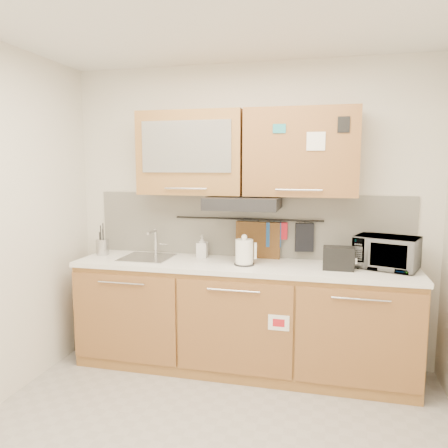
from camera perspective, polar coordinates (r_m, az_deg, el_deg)
The scene contains 17 objects.
wall_back at distance 3.88m, azimuth 3.23°, elevation 1.32°, with size 3.20×3.20×0.00m, color silver.
base_cabinet at distance 3.79m, azimuth 2.27°, elevation -12.76°, with size 2.80×0.64×0.88m.
countertop at distance 3.65m, azimuth 2.31°, elevation -5.47°, with size 2.82×0.62×0.04m, color white.
backsplash at distance 3.88m, azimuth 3.19°, elevation -0.17°, with size 2.80×0.02×0.56m, color silver.
upper_cabinets at distance 3.68m, azimuth 2.72°, elevation 9.25°, with size 1.82×0.37×0.70m.
range_hood at distance 3.62m, azimuth 2.54°, elevation 2.78°, with size 0.60×0.46×0.10m, color black.
sink at distance 3.91m, azimuth -9.98°, elevation -4.32°, with size 0.42×0.40×0.26m.
utensil_rail at distance 3.83m, azimuth 3.09°, elevation 0.64°, with size 0.02×0.02×1.30m, color black.
utensil_crock at distance 4.12m, azimuth -15.58°, elevation -2.86°, with size 0.15×0.15×0.29m.
kettle at distance 3.57m, azimuth 2.68°, elevation -3.79°, with size 0.19×0.19×0.25m.
toaster at distance 3.52m, azimuth 14.74°, elevation -4.31°, with size 0.24×0.14×0.18m.
microwave at distance 3.67m, azimuth 20.46°, elevation -3.51°, with size 0.46×0.31×0.26m, color #999999.
soap_bottle at distance 3.86m, azimuth -2.87°, elevation -2.91°, with size 0.09×0.09×0.20m, color #999999.
cutting_board at distance 3.84m, azimuth 4.42°, elevation -3.29°, with size 0.39×0.03×0.48m, color brown.
oven_mitt at distance 3.80m, azimuth 6.50°, elevation -1.39°, with size 0.13×0.03×0.21m, color #1E4A8B.
dark_pouch at distance 3.78m, azimuth 10.46°, elevation -1.74°, with size 0.15×0.04×0.24m, color black.
pot_holder at distance 3.79m, azimuth 7.38°, elevation -0.91°, with size 0.12×0.02×0.15m, color #B01726.
Camera 1 is at (0.69, -2.29, 1.73)m, focal length 35.00 mm.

